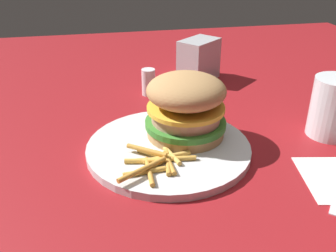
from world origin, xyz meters
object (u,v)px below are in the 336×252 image
Objects in this scene: salt_shaker at (148,82)px; sandwich at (186,105)px; napkin_dispenser at (199,60)px; fries_pile at (157,161)px; drink_glass at (332,111)px; plate at (168,147)px.

sandwich is at bearing 7.44° from salt_shaker.
napkin_dispenser is (-0.28, 0.10, -0.02)m from sandwich.
salt_shaker is (-0.28, 0.03, 0.01)m from fries_pile.
sandwich is at bearing -96.01° from drink_glass.
salt_shaker reaches higher than plate.
salt_shaker reaches higher than fries_pile.
fries_pile is 0.29m from salt_shaker.
drink_glass reaches higher than napkin_dispenser.
sandwich is at bearing -149.13° from napkin_dispenser.
salt_shaker is (-0.23, 0.01, 0.02)m from plate.
sandwich is 1.40× the size of napkin_dispenser.
napkin_dispenser is 0.15m from salt_shaker.
drink_glass is at bearing 83.99° from sandwich.
drink_glass is at bearing 49.06° from salt_shaker.
napkin_dispenser is (-0.30, -0.14, 0.00)m from drink_glass.
plate is at bearing -153.22° from napkin_dispenser.
drink_glass is (-0.05, 0.30, 0.03)m from fries_pile.
salt_shaker is at bearing 169.69° from napkin_dispenser.
plate is 0.07m from sandwich.
salt_shaker is at bearing 178.48° from plate.
fries_pile is (0.05, -0.03, 0.01)m from plate.
drink_glass is at bearing 89.48° from plate.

